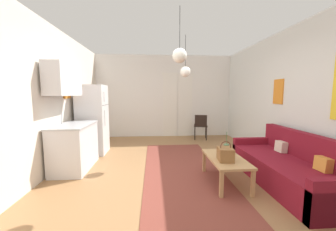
{
  "coord_description": "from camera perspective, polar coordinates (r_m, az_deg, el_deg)",
  "views": [
    {
      "loc": [
        -0.39,
        -3.14,
        1.47
      ],
      "look_at": [
        -0.03,
        1.6,
        0.94
      ],
      "focal_mm": 20.87,
      "sensor_mm": 36.0,
      "label": 1
    }
  ],
  "objects": [
    {
      "name": "handbag",
      "position": [
        3.22,
        16.42,
        -10.74
      ],
      "size": [
        0.25,
        0.29,
        0.31
      ],
      "color": "brown",
      "rests_on": "coffee_table"
    },
    {
      "name": "refrigerator",
      "position": [
        5.13,
        -21.11,
        -1.1
      ],
      "size": [
        0.66,
        0.66,
        1.68
      ],
      "color": "white",
      "rests_on": "ground_plane"
    },
    {
      "name": "kitchen_counter",
      "position": [
        4.22,
        -26.21,
        -3.96
      ],
      "size": [
        0.62,
        1.09,
        2.03
      ],
      "color": "silver",
      "rests_on": "ground_plane"
    },
    {
      "name": "ground_plane",
      "position": [
        3.51,
        2.55,
        -19.27
      ],
      "size": [
        5.13,
        7.67,
        0.1
      ],
      "primitive_type": "cube",
      "color": "#996D44"
    },
    {
      "name": "coffee_table",
      "position": [
        3.42,
        16.45,
        -12.52
      ],
      "size": [
        0.54,
        1.01,
        0.43
      ],
      "color": "tan",
      "rests_on": "ground_plane"
    },
    {
      "name": "pendant_lamp_far",
      "position": [
        4.5,
        5.07,
        12.59
      ],
      "size": [
        0.24,
        0.24,
        0.92
      ],
      "color": "black"
    },
    {
      "name": "accent_chair",
      "position": [
        6.36,
        9.5,
        -2.74
      ],
      "size": [
        0.49,
        0.48,
        0.8
      ],
      "rotation": [
        0.0,
        0.0,
        2.94
      ],
      "color": "black",
      "rests_on": "ground_plane"
    },
    {
      "name": "area_rug",
      "position": [
        3.9,
        4.41,
        -15.7
      ],
      "size": [
        1.45,
        3.72,
        0.01
      ],
      "primitive_type": "cube",
      "color": "brown",
      "rests_on": "ground_plane"
    },
    {
      "name": "pendant_lamp_near",
      "position": [
        3.09,
        3.41,
        17.08
      ],
      "size": [
        0.22,
        0.22,
        0.82
      ],
      "color": "black"
    },
    {
      "name": "couch",
      "position": [
        3.83,
        31.96,
        -12.96
      ],
      "size": [
        0.86,
        2.09,
        0.84
      ],
      "color": "maroon",
      "rests_on": "ground_plane"
    },
    {
      "name": "wall_back",
      "position": [
        6.74,
        -0.94,
        5.54
      ],
      "size": [
        4.73,
        0.13,
        2.76
      ],
      "color": "white",
      "rests_on": "ground_plane"
    },
    {
      "name": "wall_right",
      "position": [
        4.14,
        36.48,
        3.9
      ],
      "size": [
        0.12,
        7.27,
        2.76
      ],
      "color": "silver",
      "rests_on": "ground_plane"
    },
    {
      "name": "bamboo_vase",
      "position": [
        3.62,
        16.66,
        -9.23
      ],
      "size": [
        0.1,
        0.1,
        0.38
      ],
      "color": "#47704C",
      "rests_on": "coffee_table"
    },
    {
      "name": "wall_left",
      "position": [
        3.69,
        -35.98,
        3.75
      ],
      "size": [
        0.12,
        7.27,
        2.76
      ],
      "color": "silver",
      "rests_on": "ground_plane"
    }
  ]
}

